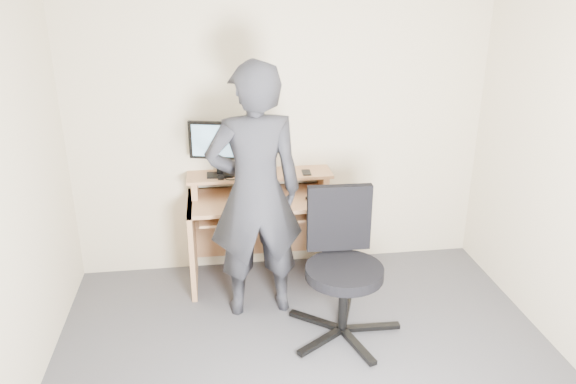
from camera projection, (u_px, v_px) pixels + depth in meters
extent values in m
cube|color=beige|center=(281.00, 128.00, 4.69)|extent=(3.50, 0.02, 2.50)
cube|color=tan|center=(193.00, 244.00, 4.64)|extent=(0.04, 0.60, 0.75)
cube|color=tan|center=(330.00, 235.00, 4.79)|extent=(0.04, 0.60, 0.75)
cube|color=tan|center=(262.00, 200.00, 4.58)|extent=(1.20, 0.60, 0.03)
cube|color=tan|center=(263.00, 214.00, 4.54)|extent=(1.02, 0.38, 0.02)
cube|color=tan|center=(195.00, 186.00, 4.61)|extent=(0.05, 0.28, 0.15)
cube|color=tan|center=(323.00, 180.00, 4.75)|extent=(0.05, 0.28, 0.15)
cube|color=tan|center=(260.00, 175.00, 4.66)|extent=(1.20, 0.30, 0.02)
cube|color=tan|center=(259.00, 220.00, 4.96)|extent=(1.20, 0.03, 0.65)
cube|color=black|center=(220.00, 175.00, 4.60)|extent=(0.21, 0.13, 0.01)
cube|color=black|center=(219.00, 166.00, 4.59)|extent=(0.05, 0.04, 0.13)
cube|color=black|center=(218.00, 140.00, 4.48)|extent=(0.47, 0.15, 0.31)
cube|color=#82BAE0|center=(218.00, 141.00, 4.47)|extent=(0.42, 0.11, 0.26)
cube|color=black|center=(255.00, 162.00, 4.61)|extent=(0.10, 0.14, 0.20)
cylinder|color=silver|center=(260.00, 163.00, 4.60)|extent=(0.10, 0.10, 0.19)
cube|color=black|center=(306.00, 172.00, 4.66)|extent=(0.07, 0.13, 0.01)
cube|color=black|center=(221.00, 177.00, 4.51)|extent=(0.05, 0.05, 0.03)
torus|color=silver|center=(232.00, 171.00, 4.68)|extent=(0.20, 0.19, 0.06)
cube|color=black|center=(266.00, 212.00, 4.52)|extent=(0.49, 0.28, 0.03)
ellipsoid|color=black|center=(311.00, 198.00, 4.52)|extent=(0.11, 0.09, 0.04)
cube|color=black|center=(371.00, 327.00, 4.11)|extent=(0.42, 0.07, 0.03)
cube|color=black|center=(345.00, 312.00, 4.29)|extent=(0.19, 0.41, 0.03)
cube|color=black|center=(315.00, 320.00, 4.19)|extent=(0.36, 0.30, 0.03)
cube|color=black|center=(321.00, 342.00, 3.95)|extent=(0.38, 0.28, 0.03)
cube|color=black|center=(358.00, 346.00, 3.90)|extent=(0.17, 0.42, 0.03)
cylinder|color=black|center=(343.00, 302.00, 4.00)|extent=(0.07, 0.07, 0.44)
cylinder|color=black|center=(344.00, 272.00, 3.91)|extent=(0.55, 0.55, 0.08)
cube|color=black|center=(339.00, 218.00, 4.02)|extent=(0.46, 0.08, 0.49)
imported|color=black|center=(255.00, 193.00, 4.08)|extent=(0.74, 0.52, 1.94)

